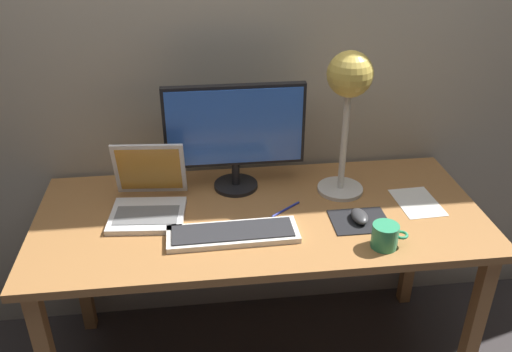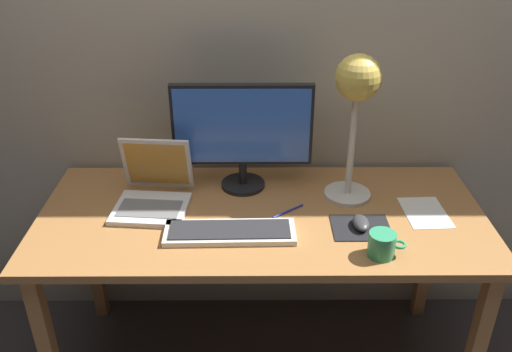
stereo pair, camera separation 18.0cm
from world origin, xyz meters
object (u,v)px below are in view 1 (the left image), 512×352
at_px(laptop, 148,193).
at_px(desk_lamp, 349,89).
at_px(keyboard_main, 233,234).
at_px(pen, 286,209).
at_px(coffee_mug, 385,236).
at_px(monitor, 235,131).
at_px(mouse, 360,216).

xyz_separation_m(laptop, desk_lamp, (0.72, 0.04, 0.35)).
relative_size(keyboard_main, pen, 3.16).
distance_m(desk_lamp, coffee_mug, 0.52).
bearing_deg(coffee_mug, keyboard_main, 166.91).
xyz_separation_m(monitor, laptop, (-0.32, -0.12, -0.17)).
xyz_separation_m(monitor, coffee_mug, (0.45, -0.44, -0.20)).
height_order(desk_lamp, mouse, desk_lamp).
bearing_deg(desk_lamp, monitor, 169.26).
xyz_separation_m(keyboard_main, mouse, (0.45, 0.04, 0.01)).
bearing_deg(keyboard_main, pen, 34.79).
height_order(monitor, mouse, monitor).
height_order(mouse, coffee_mug, coffee_mug).
bearing_deg(pen, desk_lamp, 26.28).
distance_m(laptop, desk_lamp, 0.80).
height_order(coffee_mug, pen, coffee_mug).
bearing_deg(desk_lamp, mouse, -86.53).
distance_m(mouse, pen, 0.26).
xyz_separation_m(laptop, coffee_mug, (0.77, -0.32, -0.02)).
bearing_deg(monitor, pen, -48.98).
bearing_deg(pen, keyboard_main, -145.21).
bearing_deg(desk_lamp, laptop, -176.51).
relative_size(monitor, mouse, 5.42).
bearing_deg(coffee_mug, desk_lamp, 97.96).
distance_m(laptop, coffee_mug, 0.84).
bearing_deg(mouse, coffee_mug, -75.97).
height_order(laptop, coffee_mug, laptop).
bearing_deg(mouse, laptop, 166.91).
xyz_separation_m(mouse, pen, (-0.24, 0.10, -0.02)).
height_order(mouse, pen, mouse).
bearing_deg(mouse, monitor, 144.70).
bearing_deg(laptop, keyboard_main, -36.60).
relative_size(mouse, coffee_mug, 0.79).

